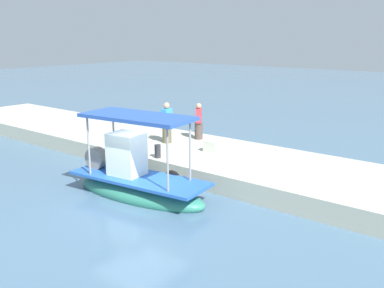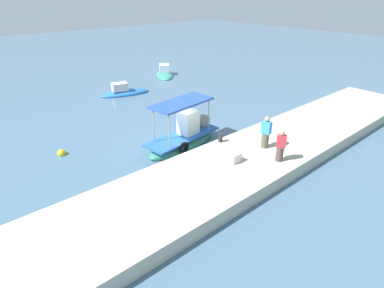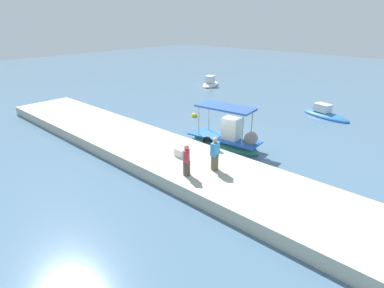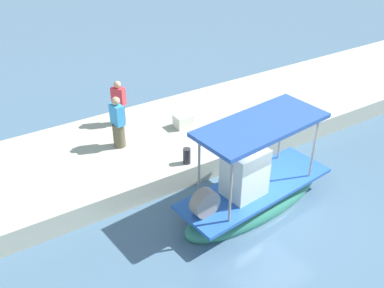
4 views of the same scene
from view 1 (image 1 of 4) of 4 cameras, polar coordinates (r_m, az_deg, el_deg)
ground_plane at (r=14.55m, az=-6.94°, el=-7.39°), size 120.00×120.00×0.00m
dock_quay at (r=17.66m, az=3.36°, el=-2.21°), size 36.00×4.84×0.70m
main_fishing_boat at (r=14.80m, az=-7.27°, el=-4.86°), size 5.27×2.21×3.16m
fisherman_near_bollard at (r=19.67m, az=0.88°, el=2.81°), size 0.51×0.53×1.65m
fisherman_by_crate at (r=19.01m, az=-3.35°, el=2.58°), size 0.45×0.54×1.79m
mooring_bollard at (r=16.76m, az=-4.56°, el=-0.96°), size 0.24×0.24×0.52m
cargo_crate at (r=17.63m, az=2.70°, el=-0.27°), size 0.61×0.49×0.46m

